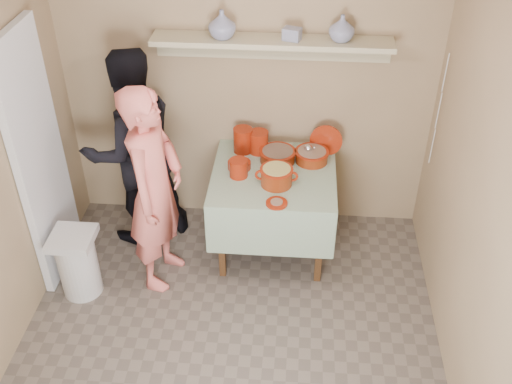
# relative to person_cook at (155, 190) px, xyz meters

# --- Properties ---
(ground) EXTENTS (3.50, 3.50, 0.00)m
(ground) POSITION_rel_person_cook_xyz_m (0.60, -0.87, -0.83)
(ground) COLOR #60554B
(ground) RESTS_ON ground
(tile_panel) EXTENTS (0.06, 0.70, 2.00)m
(tile_panel) POSITION_rel_person_cook_xyz_m (-0.86, 0.08, 0.17)
(tile_panel) COLOR silver
(tile_panel) RESTS_ON ground
(plate_stack_a) EXTENTS (0.16, 0.16, 0.21)m
(plate_stack_a) POSITION_rel_person_cook_xyz_m (0.58, 0.70, 0.03)
(plate_stack_a) COLOR maroon
(plate_stack_a) RESTS_ON serving_table
(plate_stack_b) EXTENTS (0.16, 0.16, 0.19)m
(plate_stack_b) POSITION_rel_person_cook_xyz_m (0.71, 0.70, 0.02)
(plate_stack_b) COLOR maroon
(plate_stack_b) RESTS_ON serving_table
(bowl_stack) EXTENTS (0.14, 0.14, 0.14)m
(bowl_stack) POSITION_rel_person_cook_xyz_m (0.58, 0.34, -0.00)
(bowl_stack) COLOR maroon
(bowl_stack) RESTS_ON serving_table
(empty_bowl) EXTENTS (0.18, 0.18, 0.05)m
(empty_bowl) POSITION_rel_person_cook_xyz_m (0.57, 0.45, -0.05)
(empty_bowl) COLOR maroon
(empty_bowl) RESTS_ON serving_table
(propped_lid) EXTENTS (0.27, 0.07, 0.27)m
(propped_lid) POSITION_rel_person_cook_xyz_m (1.26, 0.72, 0.05)
(propped_lid) COLOR maroon
(propped_lid) RESTS_ON serving_table
(vase_right) EXTENTS (0.21, 0.21, 0.19)m
(vase_right) POSITION_rel_person_cook_xyz_m (1.31, 0.74, 0.98)
(vase_right) COLOR navy
(vase_right) RESTS_ON wall_shelf
(vase_left) EXTENTS (0.29, 0.29, 0.21)m
(vase_left) POSITION_rel_person_cook_xyz_m (0.44, 0.73, 0.99)
(vase_left) COLOR navy
(vase_left) RESTS_ON wall_shelf
(ceramic_box) EXTENTS (0.15, 0.13, 0.09)m
(ceramic_box) POSITION_rel_person_cook_xyz_m (0.95, 0.74, 0.93)
(ceramic_box) COLOR navy
(ceramic_box) RESTS_ON wall_shelf
(person_cook) EXTENTS (0.50, 0.67, 1.67)m
(person_cook) POSITION_rel_person_cook_xyz_m (0.00, 0.00, 0.00)
(person_cook) COLOR #E46B62
(person_cook) RESTS_ON ground
(person_helper) EXTENTS (1.05, 1.00, 1.70)m
(person_helper) POSITION_rel_person_cook_xyz_m (-0.29, 0.52, 0.02)
(person_helper) COLOR black
(person_helper) RESTS_ON ground
(room_shell) EXTENTS (3.04, 3.54, 2.62)m
(room_shell) POSITION_rel_person_cook_xyz_m (0.60, -0.87, 0.78)
(room_shell) COLOR #9D8360
(room_shell) RESTS_ON ground
(serving_table) EXTENTS (0.97, 0.97, 0.76)m
(serving_table) POSITION_rel_person_cook_xyz_m (0.85, 0.41, -0.19)
(serving_table) COLOR #4C2D16
(serving_table) RESTS_ON ground
(cazuela_meat_a) EXTENTS (0.30, 0.30, 0.10)m
(cazuela_meat_a) POSITION_rel_person_cook_xyz_m (0.87, 0.57, -0.01)
(cazuela_meat_a) COLOR #611D0A
(cazuela_meat_a) RESTS_ON serving_table
(cazuela_meat_b) EXTENTS (0.28, 0.28, 0.10)m
(cazuela_meat_b) POSITION_rel_person_cook_xyz_m (1.14, 0.59, -0.01)
(cazuela_meat_b) COLOR #611D0A
(cazuela_meat_b) RESTS_ON serving_table
(ladle) EXTENTS (0.08, 0.26, 0.19)m
(ladle) POSITION_rel_person_cook_xyz_m (1.12, 0.61, 0.04)
(ladle) COLOR silver
(ladle) RESTS_ON cazuela_meat_b
(cazuela_rice) EXTENTS (0.33, 0.25, 0.14)m
(cazuela_rice) POSITION_rel_person_cook_xyz_m (0.88, 0.25, 0.01)
(cazuela_rice) COLOR #611D0A
(cazuela_rice) RESTS_ON serving_table
(front_plate) EXTENTS (0.16, 0.16, 0.03)m
(front_plate) POSITION_rel_person_cook_xyz_m (0.89, -0.00, -0.06)
(front_plate) COLOR maroon
(front_plate) RESTS_ON serving_table
(wall_shelf) EXTENTS (1.80, 0.25, 0.21)m
(wall_shelf) POSITION_rel_person_cook_xyz_m (0.80, 0.78, 0.84)
(wall_shelf) COLOR tan
(wall_shelf) RESTS_ON room_shell
(trash_bin) EXTENTS (0.32, 0.32, 0.56)m
(trash_bin) POSITION_rel_person_cook_xyz_m (-0.60, -0.24, -0.55)
(trash_bin) COLOR silver
(trash_bin) RESTS_ON ground
(electrical_cord) EXTENTS (0.01, 0.05, 0.90)m
(electrical_cord) POSITION_rel_person_cook_xyz_m (2.07, 0.61, 0.42)
(electrical_cord) COLOR silver
(electrical_cord) RESTS_ON wall_shelf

